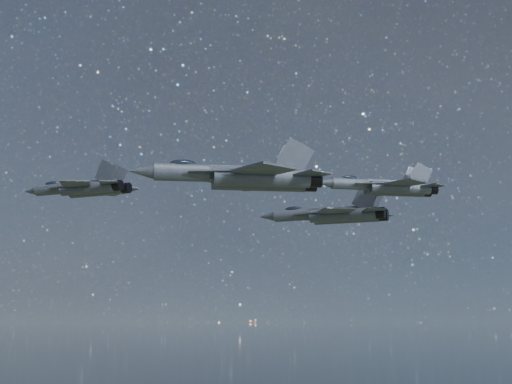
# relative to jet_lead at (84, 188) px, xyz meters

# --- Properties ---
(jet_lead) EXTENTS (16.40, 11.34, 4.12)m
(jet_lead) POSITION_rel_jet_lead_xyz_m (0.00, 0.00, 0.00)
(jet_lead) COLOR #373D45
(jet_left) EXTENTS (18.77, 13.07, 4.72)m
(jet_left) POSITION_rel_jet_lead_xyz_m (29.81, 13.80, -2.37)
(jet_left) COLOR #373D45
(jet_right) EXTENTS (19.28, 12.79, 4.91)m
(jet_right) POSITION_rel_jet_lead_xyz_m (24.71, -15.16, -2.74)
(jet_right) COLOR #373D45
(jet_slot) EXTENTS (15.56, 10.20, 4.01)m
(jet_slot) POSITION_rel_jet_lead_xyz_m (37.36, 6.19, -0.32)
(jet_slot) COLOR #373D45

